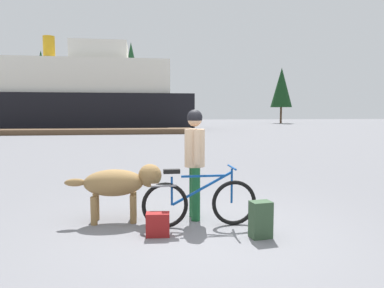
{
  "coord_description": "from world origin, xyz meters",
  "views": [
    {
      "loc": [
        -0.88,
        -4.79,
        1.69
      ],
      "look_at": [
        -0.02,
        1.13,
        1.16
      ],
      "focal_mm": 33.27,
      "sensor_mm": 36.0,
      "label": 1
    }
  ],
  "objects": [
    {
      "name": "bicycle",
      "position": [
        -0.03,
        0.3,
        0.37
      ],
      "size": [
        1.72,
        0.44,
        0.89
      ],
      "color": "black",
      "rests_on": "ground_plane"
    },
    {
      "name": "backpack",
      "position": [
        0.72,
        -0.28,
        0.25
      ],
      "size": [
        0.3,
        0.24,
        0.5
      ],
      "primitive_type": "cube",
      "rotation": [
        0.0,
        0.0,
        0.13
      ],
      "color": "#334C33",
      "rests_on": "ground_plane"
    },
    {
      "name": "pine_tree_center",
      "position": [
        -2.07,
        49.77,
        7.73
      ],
      "size": [
        3.56,
        3.56,
        12.12
      ],
      "color": "#4C331E",
      "rests_on": "ground_plane"
    },
    {
      "name": "person_cyclist",
      "position": [
        -0.03,
        0.72,
        1.05
      ],
      "size": [
        0.32,
        0.53,
        1.74
      ],
      "color": "#19592D",
      "rests_on": "ground_plane"
    },
    {
      "name": "pine_tree_far_right",
      "position": [
        20.81,
        48.0,
        5.52
      ],
      "size": [
        3.29,
        3.29,
        8.56
      ],
      "color": "#4C331E",
      "rests_on": "ground_plane"
    },
    {
      "name": "pine_tree_mid_back",
      "position": [
        -6.13,
        54.22,
        7.16
      ],
      "size": [
        4.13,
        4.13,
        11.03
      ],
      "color": "#4C331E",
      "rests_on": "ground_plane"
    },
    {
      "name": "pine_tree_far_left",
      "position": [
        -13.95,
        46.13,
        6.19
      ],
      "size": [
        3.48,
        3.48,
        9.97
      ],
      "color": "#4C331E",
      "rests_on": "ground_plane"
    },
    {
      "name": "dog",
      "position": [
        -1.2,
        0.74,
        0.6
      ],
      "size": [
        1.48,
        0.49,
        0.89
      ],
      "color": "olive",
      "rests_on": "ground_plane"
    },
    {
      "name": "handbag_pannier",
      "position": [
        -0.66,
        -0.02,
        0.16
      ],
      "size": [
        0.33,
        0.21,
        0.33
      ],
      "primitive_type": "cube",
      "rotation": [
        0.0,
        0.0,
        -0.09
      ],
      "color": "maroon",
      "rests_on": "ground_plane"
    },
    {
      "name": "ferry_boat",
      "position": [
        -6.79,
        31.99,
        3.21
      ],
      "size": [
        22.07,
        8.25,
        9.05
      ],
      "color": "black",
      "rests_on": "ground_plane"
    },
    {
      "name": "ground_plane",
      "position": [
        0.0,
        0.0,
        0.0
      ],
      "size": [
        160.0,
        160.0,
        0.0
      ],
      "primitive_type": "plane",
      "color": "slate"
    },
    {
      "name": "dock_pier",
      "position": [
        -5.81,
        24.17,
        0.2
      ],
      "size": [
        18.32,
        2.76,
        0.4
      ],
      "primitive_type": "cube",
      "color": "brown",
      "rests_on": "ground_plane"
    }
  ]
}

